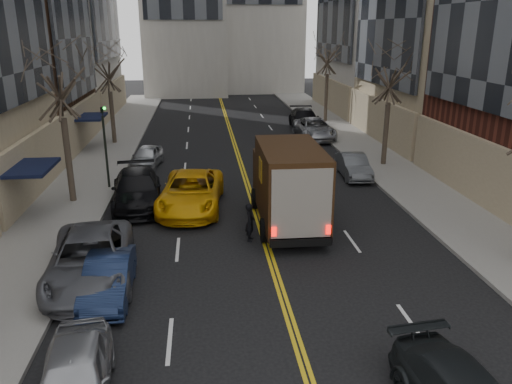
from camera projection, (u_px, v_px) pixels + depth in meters
sidewalk_left at (97, 165)px, 31.13m from camera, size 4.00×66.00×0.15m
sidewalk_right at (375, 157)px, 33.03m from camera, size 4.00×66.00×0.15m
tree_lf_mid at (57, 65)px, 22.49m from camera, size 3.20×3.20×8.91m
tree_lf_far at (107, 60)px, 34.93m from camera, size 3.20×3.20×8.12m
tree_rt_mid at (391, 64)px, 29.20m from camera, size 3.20×3.20×8.32m
tree_rt_far at (328, 45)px, 43.16m from camera, size 3.20×3.20×9.11m
traffic_signal at (105, 138)px, 25.72m from camera, size 0.29×0.26×4.70m
ups_truck at (288, 185)px, 21.36m from camera, size 2.78×6.62×3.61m
taxi at (191, 192)px, 23.58m from camera, size 3.39×6.28×1.67m
pedestrian at (250, 222)px, 20.04m from camera, size 0.47×0.63×1.58m
parked_lf_a at (75, 377)px, 11.34m from camera, size 2.08×4.22×1.39m
parked_lf_b at (108, 278)px, 15.88m from camera, size 1.47×3.99×1.30m
parked_lf_c at (90, 259)px, 16.82m from camera, size 3.25×6.07×1.62m
parked_lf_d at (137, 189)px, 23.99m from camera, size 2.89×5.84×1.63m
parked_lf_e at (147, 157)px, 30.67m from camera, size 2.05×4.01×1.31m
parked_rt_a at (353, 166)px, 28.66m from camera, size 1.61×4.07×1.32m
parked_rt_b at (315, 129)px, 38.49m from camera, size 2.59×5.57×1.55m
parked_rt_c at (304, 119)px, 42.17m from camera, size 2.68×5.78×1.63m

